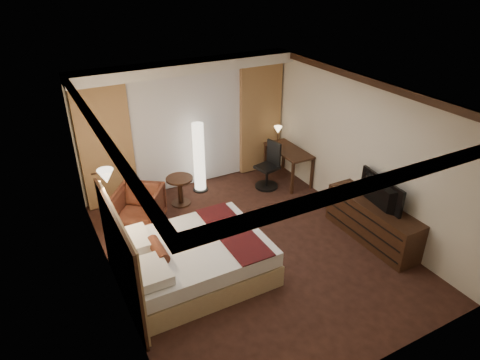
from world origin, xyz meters
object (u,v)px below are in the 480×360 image
desk (288,165)px  dresser (372,222)px  floor_lamp (199,158)px  television (377,189)px  side_table (180,191)px  armchair (139,205)px  bed (195,259)px  office_chair (267,166)px

desk → dresser: bearing=-88.9°
floor_lamp → television: floor_lamp is taller
floor_lamp → side_table: bearing=-149.4°
armchair → bed: bearing=-43.9°
bed → desk: size_ratio=1.81×
armchair → desk: bearing=38.5°
bed → dresser: bearing=-10.1°
side_table → desk: bearing=-4.0°
bed → armchair: size_ratio=2.65×
office_chair → dresser: size_ratio=0.55×
armchair → dresser: size_ratio=0.44×
armchair → side_table: bearing=55.9°
floor_lamp → television: (1.90, -3.07, 0.27)m
bed → desk: bearing=33.2°
side_table → desk: 2.47m
armchair → side_table: (0.93, 0.34, -0.11)m
television → side_table: bearing=49.5°
dresser → bed: bearing=169.9°
side_table → floor_lamp: bearing=30.6°
side_table → dresser: bearing=-47.4°
bed → dresser: dresser is taller
dresser → television: bearing=-180.0°
television → bed: bearing=87.0°
floor_lamp → dresser: (1.93, -3.07, -0.40)m
side_table → office_chair: bearing=-6.8°
office_chair → television: bearing=-89.4°
desk → office_chair: office_chair is taller
armchair → office_chair: bearing=38.1°
side_table → floor_lamp: 0.82m
floor_lamp → dresser: size_ratio=0.82×
floor_lamp → television: size_ratio=1.44×
dresser → armchair: bearing=145.3°
side_table → office_chair: size_ratio=0.58×
side_table → dresser: size_ratio=0.32×
bed → office_chair: (2.49, 1.95, 0.19)m
desk → television: bearing=-89.6°
side_table → dresser: 3.71m
office_chair → side_table: bearing=160.6°
bed → floor_lamp: (1.17, 2.52, 0.44)m
bed → television: (3.08, -0.55, 0.71)m
bed → television: bearing=-10.2°
bed → side_table: (0.59, 2.17, -0.02)m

